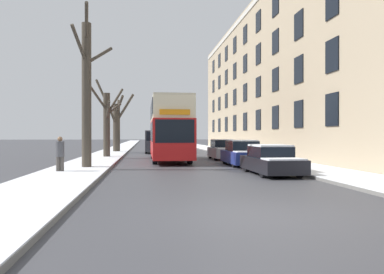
{
  "coord_description": "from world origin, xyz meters",
  "views": [
    {
      "loc": [
        -2.55,
        -8.41,
        1.84
      ],
      "look_at": [
        0.17,
        13.34,
        1.74
      ],
      "focal_mm": 35.0,
      "sensor_mm": 36.0,
      "label": 1
    }
  ],
  "objects": [
    {
      "name": "parked_car_2",
      "position": [
        3.32,
        19.71,
        0.7
      ],
      "size": [
        1.7,
        4.0,
        1.53
      ],
      "color": "#9EA3AD",
      "rests_on": "ground"
    },
    {
      "name": "sidewalk_left",
      "position": [
        -5.98,
        53.0,
        0.08
      ],
      "size": [
        3.15,
        130.0,
        0.16
      ],
      "color": "slate",
      "rests_on": "ground"
    },
    {
      "name": "parked_car_0",
      "position": [
        3.32,
        8.56,
        0.65
      ],
      "size": [
        1.86,
        4.48,
        1.4
      ],
      "color": "black",
      "rests_on": "ground"
    },
    {
      "name": "terrace_facade_right",
      "position": [
        12.05,
        28.59,
        7.36
      ],
      "size": [
        9.1,
        45.47,
        14.71
      ],
      "color": "tan",
      "rests_on": "ground"
    },
    {
      "name": "bare_tree_left_1",
      "position": [
        -5.6,
        21.93,
        3.02
      ],
      "size": [
        2.55,
        3.41,
        6.36
      ],
      "color": "#423A30",
      "rests_on": "ground"
    },
    {
      "name": "sidewalk_right",
      "position": [
        5.98,
        53.0,
        0.08
      ],
      "size": [
        3.15,
        130.0,
        0.16
      ],
      "color": "slate",
      "rests_on": "ground"
    },
    {
      "name": "ground_plane",
      "position": [
        0.0,
        0.0,
        0.0
      ],
      "size": [
        320.0,
        320.0,
        0.0
      ],
      "primitive_type": "plane",
      "color": "#424247"
    },
    {
      "name": "parked_car_1",
      "position": [
        3.32,
        13.77,
        0.71
      ],
      "size": [
        1.87,
        4.31,
        1.56
      ],
      "color": "navy",
      "rests_on": "ground"
    },
    {
      "name": "pedestrian_left_sidewalk",
      "position": [
        -6.52,
        9.77,
        0.98
      ],
      "size": [
        0.39,
        0.39,
        1.78
      ],
      "rotation": [
        0.0,
        0.0,
        0.17
      ],
      "color": "#4C4742",
      "rests_on": "ground"
    },
    {
      "name": "oncoming_van",
      "position": [
        -1.53,
        30.68,
        1.25
      ],
      "size": [
        2.07,
        5.06,
        2.32
      ],
      "color": "#333842",
      "rests_on": "ground"
    },
    {
      "name": "double_decker_bus",
      "position": [
        -0.83,
        18.43,
        2.46
      ],
      "size": [
        2.58,
        10.21,
        4.35
      ],
      "color": "red",
      "rests_on": "ground"
    },
    {
      "name": "bare_tree_left_0",
      "position": [
        -5.64,
        12.0,
        4.17
      ],
      "size": [
        1.93,
        2.89,
        8.33
      ],
      "color": "#423A30",
      "rests_on": "ground"
    },
    {
      "name": "bare_tree_left_2",
      "position": [
        -5.51,
        31.85,
        3.03
      ],
      "size": [
        2.77,
        4.79,
        6.18
      ],
      "color": "#423A30",
      "rests_on": "ground"
    }
  ]
}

